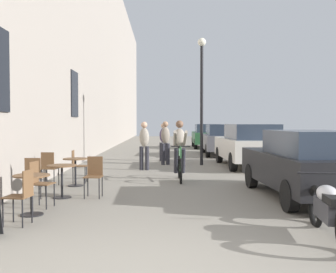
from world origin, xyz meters
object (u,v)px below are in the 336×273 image
(cafe_table_far, at_px, (75,166))
(street_lamp, at_px, (202,85))
(cafe_table_mid, at_px, (62,174))
(parked_car_third, at_px, (222,139))
(pedestrian_near, at_px, (144,143))
(pedestrian_mid, at_px, (165,140))
(cafe_chair_far_toward_wall, at_px, (77,164))
(parked_car_second, at_px, (249,145))
(cafe_chair_near_toward_wall, at_px, (22,193))
(parked_car_fourth, at_px, (207,135))
(parked_motorcycle, at_px, (329,210))
(cyclist_on_bicycle, at_px, (180,152))
(cafe_chair_near_toward_street, at_px, (39,181))
(cafe_chair_far_toward_street, at_px, (49,166))
(pedestrian_far, at_px, (163,140))
(cafe_chair_mid_toward_wall, at_px, (94,174))
(cafe_table_near, at_px, (32,186))
(parked_car_nearest, at_px, (305,163))
(cafe_chair_mid_toward_street, at_px, (34,175))

(cafe_table_far, distance_m, street_lamp, 6.80)
(cafe_table_mid, distance_m, parked_car_third, 12.44)
(pedestrian_near, height_order, pedestrian_mid, pedestrian_mid)
(cafe_chair_far_toward_wall, bearing_deg, parked_car_second, 34.48)
(cafe_chair_near_toward_wall, relative_size, parked_car_fourth, 0.20)
(cafe_table_mid, bearing_deg, parked_motorcycle, -34.53)
(cyclist_on_bicycle, distance_m, parked_motorcycle, 6.07)
(cafe_chair_near_toward_street, relative_size, cyclist_on_bicycle, 0.51)
(cafe_chair_far_toward_street, bearing_deg, pedestrian_mid, 59.78)
(cafe_chair_far_toward_street, height_order, pedestrian_mid, pedestrian_mid)
(cafe_chair_far_toward_wall, xyz_separation_m, pedestrian_far, (2.40, 6.18, 0.39))
(parked_car_fourth, bearing_deg, cafe_chair_near_toward_wall, -105.01)
(cafe_table_mid, relative_size, cyclist_on_bicycle, 0.41)
(cafe_chair_mid_toward_wall, distance_m, cafe_table_far, 1.72)
(parked_motorcycle, bearing_deg, cafe_table_near, 162.14)
(cafe_chair_near_toward_wall, bearing_deg, pedestrian_mid, 75.30)
(cyclist_on_bicycle, xyz_separation_m, parked_car_second, (2.72, 3.36, 0.01))
(cafe_chair_near_toward_wall, height_order, cafe_chair_far_toward_wall, same)
(cyclist_on_bicycle, height_order, parked_car_fourth, cyclist_on_bicycle)
(cyclist_on_bicycle, xyz_separation_m, pedestrian_mid, (-0.37, 4.15, 0.15))
(cafe_chair_near_toward_street, xyz_separation_m, cafe_table_mid, (0.20, 0.97, 0.00))
(cafe_chair_far_toward_street, height_order, parked_car_nearest, parked_car_nearest)
(cafe_chair_near_toward_wall, relative_size, parked_car_second, 0.20)
(cafe_chair_mid_toward_street, xyz_separation_m, cafe_chair_mid_toward_wall, (1.26, 0.15, 0.00))
(parked_car_third, bearing_deg, cafe_table_far, -118.76)
(cafe_chair_mid_toward_street, distance_m, pedestrian_mid, 7.47)
(pedestrian_mid, bearing_deg, cyclist_on_bicycle, -84.96)
(cafe_table_near, xyz_separation_m, cafe_chair_near_toward_street, (-0.07, 0.66, -0.00))
(street_lamp, bearing_deg, cyclist_on_bicycle, -104.46)
(cafe_table_mid, distance_m, cafe_chair_mid_toward_street, 0.58)
(cyclist_on_bicycle, height_order, parked_car_second, cyclist_on_bicycle)
(cyclist_on_bicycle, distance_m, pedestrian_far, 5.74)
(pedestrian_near, xyz_separation_m, pedestrian_mid, (0.75, 1.73, 0.01))
(cafe_chair_far_toward_wall, relative_size, pedestrian_near, 0.53)
(cafe_chair_near_toward_wall, height_order, parked_motorcycle, cafe_chair_near_toward_wall)
(street_lamp, bearing_deg, parked_car_third, 71.99)
(cafe_chair_near_toward_street, height_order, parked_car_nearest, parked_car_nearest)
(cyclist_on_bicycle, height_order, pedestrian_far, cyclist_on_bicycle)
(pedestrian_far, bearing_deg, street_lamp, -49.31)
(cafe_table_far, height_order, parked_motorcycle, parked_motorcycle)
(street_lamp, bearing_deg, parked_car_fourth, 82.22)
(cafe_table_far, height_order, street_lamp, street_lamp)
(cafe_table_mid, relative_size, street_lamp, 0.15)
(cafe_table_far, xyz_separation_m, pedestrian_mid, (2.39, 5.16, 0.44))
(cyclist_on_bicycle, xyz_separation_m, pedestrian_far, (-0.44, 5.72, 0.10))
(cafe_chair_far_toward_street, height_order, cafe_chair_far_toward_wall, same)
(cafe_table_far, bearing_deg, pedestrian_far, 70.96)
(pedestrian_near, relative_size, parked_car_third, 0.38)
(parked_car_fourth, bearing_deg, pedestrian_near, -106.52)
(cafe_chair_near_toward_wall, relative_size, parked_car_third, 0.20)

